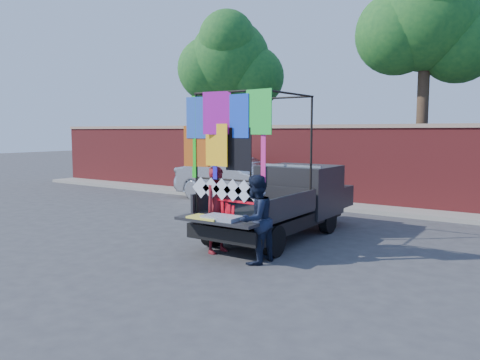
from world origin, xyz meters
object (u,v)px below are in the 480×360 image
Objects in this scene: woman at (218,210)px; man at (256,219)px; sedan at (236,179)px; pickup_truck at (289,200)px.

man is (1.02, -0.23, -0.05)m from woman.
man is at bearing -135.52° from sedan.
sedan is at bearing -138.28° from man.
sedan is 2.72× the size of woman.
pickup_truck is 3.08× the size of man.
woman is at bearing -141.29° from sedan.
pickup_truck is 5.16m from sedan.
man is at bearing -75.12° from pickup_truck.
man is (0.67, -2.53, 0.02)m from pickup_truck.
woman is at bearing -98.74° from pickup_truck.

